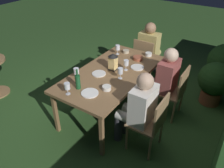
% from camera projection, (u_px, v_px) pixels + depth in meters
% --- Properties ---
extents(ground_plane, '(16.00, 16.00, 0.00)m').
position_uv_depth(ground_plane, '(112.00, 109.00, 3.80)').
color(ground_plane, '#2D5123').
extents(dining_table, '(1.85, 0.95, 0.74)m').
position_uv_depth(dining_table, '(112.00, 75.00, 3.43)').
color(dining_table, olive).
rests_on(dining_table, ground).
extents(chair_side_right_b, '(0.42, 0.40, 0.87)m').
position_uv_depth(chair_side_right_b, '(151.00, 121.00, 2.85)').
color(chair_side_right_b, '#9E7A51').
rests_on(chair_side_right_b, ground).
extents(person_in_cream, '(0.38, 0.47, 1.15)m').
position_uv_depth(person_in_cream, '(138.00, 107.00, 2.85)').
color(person_in_cream, white).
rests_on(person_in_cream, ground).
extents(chair_head_near, '(0.40, 0.42, 0.87)m').
position_uv_depth(chair_head_near, '(145.00, 58.00, 4.36)').
color(chair_head_near, '#9E7A51').
rests_on(chair_head_near, ground).
extents(person_in_mustard, '(0.48, 0.38, 1.15)m').
position_uv_depth(person_in_mustard, '(150.00, 47.00, 4.41)').
color(person_in_mustard, tan).
rests_on(person_in_mustard, ground).
extents(chair_side_right_a, '(0.42, 0.40, 0.87)m').
position_uv_depth(chair_side_right_a, '(174.00, 90.00, 3.43)').
color(chair_side_right_a, '#9E7A51').
rests_on(chair_side_right_a, ground).
extents(person_in_rust, '(0.38, 0.47, 1.15)m').
position_uv_depth(person_in_rust, '(163.00, 78.00, 3.44)').
color(person_in_rust, '#9E4C47').
rests_on(person_in_rust, ground).
extents(lantern_centerpiece, '(0.15, 0.15, 0.27)m').
position_uv_depth(lantern_centerpiece, '(113.00, 61.00, 3.39)').
color(lantern_centerpiece, black).
rests_on(lantern_centerpiece, dining_table).
extents(green_bottle_on_table, '(0.07, 0.07, 0.29)m').
position_uv_depth(green_bottle_on_table, '(78.00, 81.00, 2.97)').
color(green_bottle_on_table, '#195128').
rests_on(green_bottle_on_table, dining_table).
extents(wine_glass_a, '(0.08, 0.08, 0.17)m').
position_uv_depth(wine_glass_a, '(76.00, 72.00, 3.17)').
color(wine_glass_a, silver).
rests_on(wine_glass_a, dining_table).
extents(wine_glass_b, '(0.08, 0.08, 0.17)m').
position_uv_depth(wine_glass_b, '(120.00, 71.00, 3.18)').
color(wine_glass_b, silver).
rests_on(wine_glass_b, dining_table).
extents(wine_glass_c, '(0.08, 0.08, 0.17)m').
position_uv_depth(wine_glass_c, '(67.00, 87.00, 2.85)').
color(wine_glass_c, silver).
rests_on(wine_glass_c, dining_table).
extents(wine_glass_d, '(0.08, 0.08, 0.17)m').
position_uv_depth(wine_glass_d, '(126.00, 63.00, 3.38)').
color(wine_glass_d, silver).
rests_on(wine_glass_d, dining_table).
extents(wine_glass_e, '(0.08, 0.08, 0.17)m').
position_uv_depth(wine_glass_e, '(118.00, 48.00, 3.86)').
color(wine_glass_e, silver).
rests_on(wine_glass_e, dining_table).
extents(plate_a, '(0.21, 0.21, 0.01)m').
position_uv_depth(plate_a, '(137.00, 67.00, 3.50)').
color(plate_a, white).
rests_on(plate_a, dining_table).
extents(plate_b, '(0.21, 0.21, 0.01)m').
position_uv_depth(plate_b, '(99.00, 74.00, 3.34)').
color(plate_b, white).
rests_on(plate_b, dining_table).
extents(plate_c, '(0.23, 0.23, 0.01)m').
position_uv_depth(plate_c, '(90.00, 93.00, 2.92)').
color(plate_c, white).
rests_on(plate_c, dining_table).
extents(bowl_olives, '(0.16, 0.16, 0.05)m').
position_uv_depth(bowl_olives, '(138.00, 58.00, 3.73)').
color(bowl_olives, '#9E5138').
rests_on(bowl_olives, dining_table).
extents(bowl_bread, '(0.12, 0.12, 0.06)m').
position_uv_depth(bowl_bread, '(107.00, 88.00, 2.98)').
color(bowl_bread, silver).
rests_on(bowl_bread, dining_table).
extents(bowl_salad, '(0.11, 0.11, 0.05)m').
position_uv_depth(bowl_salad, '(126.00, 51.00, 3.95)').
color(bowl_salad, '#BCAD8E').
rests_on(bowl_salad, dining_table).
extents(bowl_dip, '(0.11, 0.11, 0.06)m').
position_uv_depth(bowl_dip, '(148.00, 54.00, 3.85)').
color(bowl_dip, silver).
rests_on(bowl_dip, dining_table).
extents(potted_plant_by_hedge, '(0.62, 0.62, 0.82)m').
position_uv_depth(potted_plant_by_hedge, '(224.00, 62.00, 4.24)').
color(potted_plant_by_hedge, brown).
rests_on(potted_plant_by_hedge, ground).
extents(potted_plant_corner, '(0.57, 0.57, 0.77)m').
position_uv_depth(potted_plant_corner, '(215.00, 81.00, 3.75)').
color(potted_plant_corner, brown).
rests_on(potted_plant_corner, ground).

